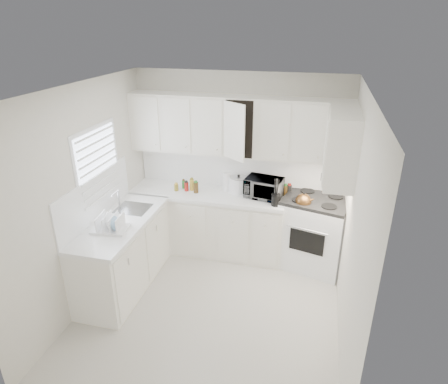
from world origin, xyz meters
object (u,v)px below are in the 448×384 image
(stove, at_px, (315,223))
(microwave, at_px, (264,186))
(tea_kettle, at_px, (303,200))
(rice_cooker, at_px, (239,183))
(utensil_crock, at_px, (276,192))
(dish_rack, at_px, (110,221))

(stove, distance_m, microwave, 0.87)
(tea_kettle, distance_m, rice_cooker, 0.98)
(stove, bearing_deg, utensil_crock, -147.13)
(utensil_crock, xyz_separation_m, dish_rack, (-1.80, -1.13, -0.08))
(microwave, relative_size, utensil_crock, 1.28)
(stove, bearing_deg, rice_cooker, -172.95)
(tea_kettle, relative_size, dish_rack, 0.64)
(tea_kettle, relative_size, microwave, 0.51)
(stove, relative_size, utensil_crock, 3.37)
(microwave, height_order, utensil_crock, utensil_crock)
(rice_cooker, bearing_deg, stove, 8.32)
(dish_rack, bearing_deg, utensil_crock, 25.54)
(rice_cooker, relative_size, utensil_crock, 0.67)
(dish_rack, bearing_deg, rice_cooker, 43.24)
(rice_cooker, xyz_separation_m, dish_rack, (-1.22, -1.45, -0.02))
(tea_kettle, xyz_separation_m, microwave, (-0.55, 0.21, 0.06))
(tea_kettle, bearing_deg, dish_rack, -136.81)
(microwave, xyz_separation_m, utensil_crock, (0.20, -0.23, 0.03))
(tea_kettle, distance_m, microwave, 0.60)
(stove, height_order, utensil_crock, utensil_crock)
(stove, xyz_separation_m, dish_rack, (-2.33, -1.31, 0.40))
(tea_kettle, height_order, dish_rack, tea_kettle)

